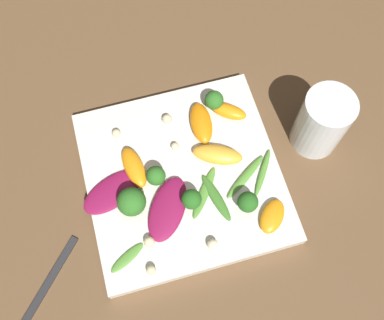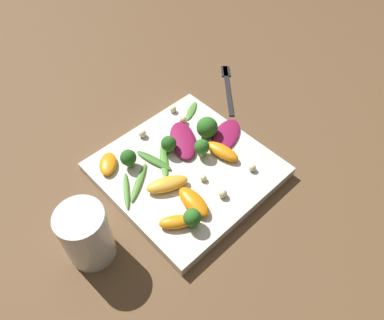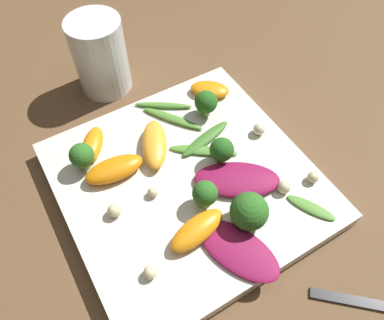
{
  "view_description": "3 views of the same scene",
  "coord_description": "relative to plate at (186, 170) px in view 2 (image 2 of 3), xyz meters",
  "views": [
    {
      "loc": [
        -0.05,
        -0.24,
        0.68
      ],
      "look_at": [
        0.02,
        0.02,
        0.03
      ],
      "focal_mm": 42.0,
      "sensor_mm": 36.0,
      "label": 1
    },
    {
      "loc": [
        0.3,
        0.33,
        0.6
      ],
      "look_at": [
        -0.01,
        0.01,
        0.04
      ],
      "focal_mm": 35.0,
      "sensor_mm": 36.0,
      "label": 2
    },
    {
      "loc": [
        -0.22,
        0.12,
        0.42
      ],
      "look_at": [
        0.01,
        -0.01,
        0.05
      ],
      "focal_mm": 35.0,
      "sensor_mm": 36.0,
      "label": 3
    }
  ],
  "objects": [
    {
      "name": "plate",
      "position": [
        0.0,
        0.0,
        0.0
      ],
      "size": [
        0.3,
        0.3,
        0.02
      ],
      "color": "silver",
      "rests_on": "ground_plane"
    },
    {
      "name": "radicchio_leaf_1",
      "position": [
        -0.11,
        -0.0,
        0.02
      ],
      "size": [
        0.11,
        0.08,
        0.01
      ],
      "color": "maroon",
      "rests_on": "plate"
    },
    {
      "name": "arugula_sprig_1",
      "position": [
        -0.11,
        -0.1,
        0.01
      ],
      "size": [
        0.06,
        0.04,
        0.0
      ],
      "color": "#518E33",
      "rests_on": "plate"
    },
    {
      "name": "macadamia_nut_2",
      "position": [
        -0.08,
        -0.09,
        0.02
      ],
      "size": [
        0.02,
        0.02,
        0.02
      ],
      "color": "beige",
      "rests_on": "plate"
    },
    {
      "name": "orange_segment_3",
      "position": [
        0.06,
        0.01,
        0.02
      ],
      "size": [
        0.08,
        0.06,
        0.02
      ],
      "color": "#FCAD33",
      "rests_on": "plate"
    },
    {
      "name": "orange_segment_0",
      "position": [
        0.1,
        0.08,
        0.02
      ],
      "size": [
        0.06,
        0.06,
        0.02
      ],
      "color": "orange",
      "rests_on": "plate"
    },
    {
      "name": "macadamia_nut_5",
      "position": [
        -0.09,
        0.09,
        0.02
      ],
      "size": [
        0.01,
        0.01,
        0.01
      ],
      "color": "beige",
      "rests_on": "plate"
    },
    {
      "name": "fork",
      "position": [
        -0.26,
        -0.13,
        -0.01
      ],
      "size": [
        0.13,
        0.15,
        0.01
      ],
      "color": "#262628",
      "rests_on": "ground_plane"
    },
    {
      "name": "orange_segment_4",
      "position": [
        0.11,
        -0.1,
        0.02
      ],
      "size": [
        0.06,
        0.06,
        0.02
      ],
      "color": "orange",
      "rests_on": "plate"
    },
    {
      "name": "macadamia_nut_1",
      "position": [
        0.0,
        0.1,
        0.02
      ],
      "size": [
        0.02,
        0.02,
        0.02
      ],
      "color": "beige",
      "rests_on": "plate"
    },
    {
      "name": "broccoli_floret_1",
      "position": [
        0.08,
        0.1,
        0.03
      ],
      "size": [
        0.03,
        0.03,
        0.04
      ],
      "color": "#84AD5B",
      "rests_on": "plate"
    },
    {
      "name": "broccoli_floret_2",
      "position": [
        -0.09,
        -0.03,
        0.04
      ],
      "size": [
        0.04,
        0.04,
        0.05
      ],
      "color": "#7A9E51",
      "rests_on": "plate"
    },
    {
      "name": "ground_plane",
      "position": [
        0.0,
        0.0,
        -0.01
      ],
      "size": [
        2.4,
        2.4,
        0.0
      ],
      "primitive_type": "plane",
      "color": "brown"
    },
    {
      "name": "broccoli_floret_3",
      "position": [
        -0.0,
        -0.05,
        0.03
      ],
      "size": [
        0.03,
        0.03,
        0.04
      ],
      "color": "#7A9E51",
      "rests_on": "plate"
    },
    {
      "name": "radicchio_leaf_0",
      "position": [
        -0.04,
        -0.05,
        0.02
      ],
      "size": [
        0.1,
        0.12,
        0.01
      ],
      "color": "maroon",
      "rests_on": "plate"
    },
    {
      "name": "macadamia_nut_0",
      "position": [
        -0.0,
        0.05,
        0.02
      ],
      "size": [
        0.01,
        0.01,
        0.01
      ],
      "color": "beige",
      "rests_on": "plate"
    },
    {
      "name": "arugula_sprig_4",
      "position": [
        0.04,
        -0.05,
        0.02
      ],
      "size": [
        0.04,
        0.08,
        0.01
      ],
      "color": "#3D7528",
      "rests_on": "plate"
    },
    {
      "name": "orange_segment_1",
      "position": [
        0.05,
        0.07,
        0.02
      ],
      "size": [
        0.04,
        0.08,
        0.02
      ],
      "color": "orange",
      "rests_on": "plate"
    },
    {
      "name": "macadamia_nut_3",
      "position": [
        0.01,
        -0.12,
        0.02
      ],
      "size": [
        0.02,
        0.02,
        0.02
      ],
      "color": "beige",
      "rests_on": "plate"
    },
    {
      "name": "broccoli_floret_0",
      "position": [
        0.08,
        -0.08,
        0.03
      ],
      "size": [
        0.03,
        0.03,
        0.04
      ],
      "color": "#84AD5B",
      "rests_on": "plate"
    },
    {
      "name": "macadamia_nut_4",
      "position": [
        -0.08,
        -0.13,
        0.02
      ],
      "size": [
        0.01,
        0.01,
        0.01
      ],
      "color": "beige",
      "rests_on": "plate"
    },
    {
      "name": "arugula_sprig_0",
      "position": [
        0.09,
        -0.03,
        0.02
      ],
      "size": [
        0.08,
        0.06,
        0.01
      ],
      "color": "#518E33",
      "rests_on": "plate"
    },
    {
      "name": "arugula_sprig_3",
      "position": [
        0.02,
        -0.04,
        0.01
      ],
      "size": [
        0.07,
        0.08,
        0.01
      ],
      "color": "#518E33",
      "rests_on": "plate"
    },
    {
      "name": "drinking_glass",
      "position": [
        0.23,
        0.01,
        0.05
      ],
      "size": [
        0.08,
        0.08,
        0.12
      ],
      "color": "white",
      "rests_on": "ground_plane"
    },
    {
      "name": "orange_segment_2",
      "position": [
        -0.07,
        0.03,
        0.02
      ],
      "size": [
        0.04,
        0.08,
        0.02
      ],
      "color": "orange",
      "rests_on": "plate"
    },
    {
      "name": "arugula_sprig_2",
      "position": [
        0.12,
        -0.03,
        0.02
      ],
      "size": [
        0.05,
        0.07,
        0.01
      ],
      "color": "#518E33",
      "rests_on": "plate"
    },
    {
      "name": "broccoli_floret_4",
      "position": [
        -0.04,
        -0.0,
        0.03
      ],
      "size": [
        0.03,
        0.03,
        0.04
      ],
      "color": "#84AD5B",
      "rests_on": "plate"
    }
  ]
}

